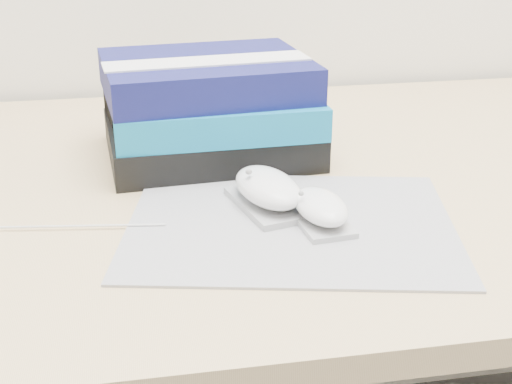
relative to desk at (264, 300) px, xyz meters
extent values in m
cube|color=tan|center=(0.00, -0.06, 0.22)|extent=(1.60, 0.80, 0.03)
cube|color=tan|center=(0.00, 0.32, -0.15)|extent=(1.52, 0.03, 0.35)
cube|color=gray|center=(-0.01, -0.22, 0.24)|extent=(0.41, 0.34, 0.00)
cube|color=#A5A5A8|center=(-0.03, -0.18, 0.24)|extent=(0.09, 0.13, 0.01)
ellipsoid|color=white|center=(-0.03, -0.18, 0.26)|extent=(0.09, 0.13, 0.03)
ellipsoid|color=gray|center=(-0.05, -0.18, 0.28)|extent=(0.01, 0.01, 0.01)
cube|color=#A8A8AA|center=(0.02, -0.23, 0.24)|extent=(0.06, 0.10, 0.01)
ellipsoid|color=white|center=(0.02, -0.23, 0.26)|extent=(0.06, 0.10, 0.03)
ellipsoid|color=#959597|center=(0.00, -0.23, 0.27)|extent=(0.01, 0.01, 0.01)
cylinder|color=silver|center=(-0.25, -0.19, 0.24)|extent=(0.19, 0.03, 0.00)
cube|color=black|center=(-0.07, 0.02, 0.26)|extent=(0.29, 0.24, 0.04)
cube|color=#1079AD|center=(-0.07, 0.01, 0.30)|extent=(0.28, 0.22, 0.04)
cube|color=#121555|center=(-0.08, 0.02, 0.35)|extent=(0.28, 0.23, 0.05)
cube|color=white|center=(-0.08, 0.00, 0.37)|extent=(0.27, 0.08, 0.00)
cube|color=black|center=(-0.14, 0.07, 0.27)|extent=(0.14, 0.11, 0.08)
cylinder|color=black|center=(-0.14, 0.07, 0.31)|extent=(0.14, 0.11, 0.09)
camera|label=1|loc=(-0.18, -0.91, 0.58)|focal=50.00mm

